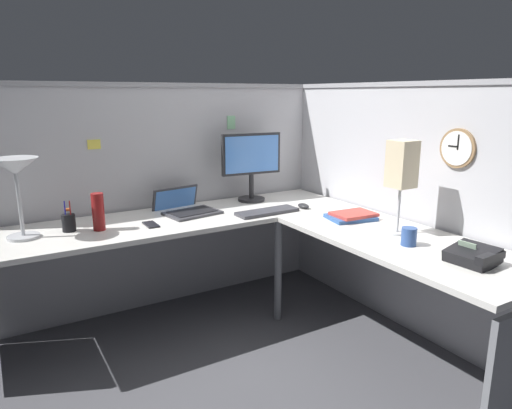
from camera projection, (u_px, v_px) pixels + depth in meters
name	position (u px, v px, depth m)	size (l,w,h in m)	color
ground_plane	(270.00, 335.00, 2.95)	(6.80, 6.80, 0.00)	#47474C
cubicle_wall_back	(164.00, 195.00, 3.31)	(2.57, 0.12, 1.58)	#B2B2B7
cubicle_wall_right	(406.00, 207.00, 2.97)	(0.12, 2.37, 1.58)	#B2B2B7
desk	(255.00, 247.00, 2.69)	(2.35, 2.15, 0.73)	silver
monitor	(251.00, 162.00, 3.36)	(0.46, 0.20, 0.50)	#232326
laptop	(185.00, 208.00, 3.11)	(0.40, 0.43, 0.22)	#38383D
keyboard	(267.00, 212.00, 3.06)	(0.43, 0.14, 0.02)	#38383D
computer_mouse	(303.00, 206.00, 3.19)	(0.06, 0.10, 0.03)	#232326
desk_lamp_dome	(16.00, 173.00, 2.45)	(0.24, 0.24, 0.44)	#B7BABF
pen_cup	(69.00, 222.00, 2.65)	(0.08, 0.08, 0.18)	black
cell_phone	(151.00, 225.00, 2.78)	(0.07, 0.14, 0.01)	black
thermos_flask	(98.00, 212.00, 2.66)	(0.07, 0.07, 0.22)	maroon
office_phone	(474.00, 256.00, 2.14)	(0.20, 0.22, 0.11)	black
book_stack	(352.00, 216.00, 2.91)	(0.32, 0.26, 0.04)	#335999
desk_lamp_paper	(402.00, 167.00, 2.53)	(0.13, 0.13, 0.53)	#B7BABF
coffee_mug	(409.00, 237.00, 2.40)	(0.08, 0.08, 0.10)	#2D4C8C
wall_clock	(458.00, 148.00, 2.54)	(0.04, 0.22, 0.22)	olive
pinned_note_leftmost	(231.00, 122.00, 3.41)	(0.07, 0.00, 0.10)	#8CCC99
pinned_note_middle	(94.00, 144.00, 2.94)	(0.08, 0.00, 0.06)	#EAD84C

